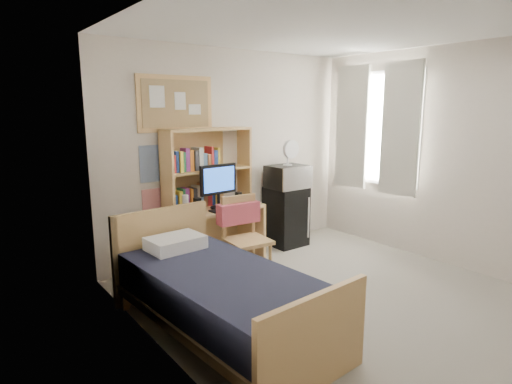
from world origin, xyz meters
TOP-DOWN VIEW (x-y plane):
  - floor at (0.00, 0.00)m, footprint 3.60×4.20m
  - ceiling at (0.00, 0.00)m, footprint 3.60×4.20m
  - wall_back at (0.00, 2.10)m, footprint 3.60×0.04m
  - wall_left at (-1.80, 0.00)m, footprint 0.04×4.20m
  - wall_right at (1.80, 0.00)m, footprint 0.04×4.20m
  - window_unit at (1.75, 1.20)m, footprint 0.10×1.40m
  - curtain_left at (1.72, 0.80)m, footprint 0.04×0.55m
  - curtain_right at (1.72, 1.60)m, footprint 0.04×0.55m
  - bulletin_board at (-0.78, 2.08)m, footprint 0.94×0.03m
  - poster_wave at (-1.10, 2.09)m, footprint 0.30×0.01m
  - poster_japan at (-1.10, 2.09)m, footprint 0.28×0.01m
  - desk at (-0.44, 1.80)m, footprint 1.16×0.64m
  - desk_chair at (-0.48, 1.10)m, footprint 0.51×0.51m
  - mini_fridge at (0.71, 1.84)m, footprint 0.48×0.48m
  - bed at (-1.28, 0.35)m, footprint 1.13×2.06m
  - hutch at (-0.45, 1.95)m, footprint 1.16×0.37m
  - monitor at (-0.44, 1.74)m, footprint 0.50×0.07m
  - keyboard at (-0.43, 1.60)m, footprint 0.41×0.16m
  - speaker_left at (-0.74, 1.72)m, footprint 0.07×0.07m
  - speaker_right at (-0.14, 1.76)m, footprint 0.07×0.07m
  - water_bottle at (-0.91, 1.67)m, footprint 0.07×0.07m
  - hoodie at (-0.46, 1.30)m, footprint 0.50×0.19m
  - microwave at (0.71, 1.82)m, footprint 0.53×0.40m
  - desk_fan at (0.71, 1.82)m, footprint 0.25×0.25m
  - pillow at (-1.33, 1.10)m, footprint 0.53×0.39m

SIDE VIEW (x-z plane):
  - floor at x=0.00m, z-range -0.02..0.00m
  - bed at x=-1.28m, z-range 0.00..0.55m
  - desk at x=-0.44m, z-range 0.00..0.70m
  - mini_fridge at x=0.71m, z-range 0.00..0.81m
  - desk_chair at x=-0.48m, z-range 0.00..0.95m
  - pillow at x=-1.33m, z-range 0.55..0.67m
  - keyboard at x=-0.43m, z-range 0.70..0.72m
  - hoodie at x=-0.46m, z-range 0.62..0.85m
  - poster_japan at x=-1.10m, z-range 0.60..0.96m
  - speaker_right at x=-0.14m, z-range 0.70..0.86m
  - speaker_left at x=-0.74m, z-range 0.70..0.87m
  - water_bottle at x=-0.91m, z-range 0.70..0.93m
  - microwave at x=0.71m, z-range 0.81..1.11m
  - monitor at x=-0.44m, z-range 0.70..1.23m
  - hutch at x=-0.45m, z-range 0.70..1.64m
  - poster_wave at x=-1.10m, z-range 1.04..1.46m
  - desk_fan at x=0.71m, z-range 1.11..1.42m
  - wall_back at x=0.00m, z-range 0.00..2.60m
  - wall_left at x=-1.80m, z-range 0.00..2.60m
  - wall_right at x=1.80m, z-range 0.00..2.60m
  - window_unit at x=1.75m, z-range 0.75..2.45m
  - curtain_left at x=1.72m, z-range 0.75..2.45m
  - curtain_right at x=1.72m, z-range 0.75..2.45m
  - bulletin_board at x=-0.78m, z-range 1.60..2.24m
  - ceiling at x=0.00m, z-range 2.59..2.61m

